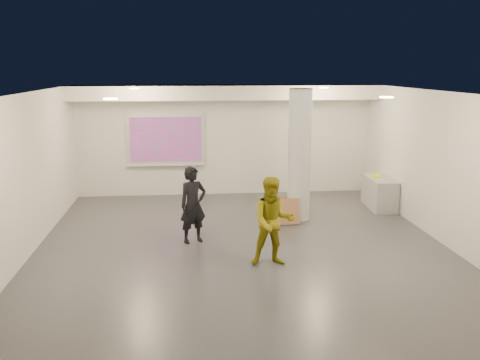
{
  "coord_description": "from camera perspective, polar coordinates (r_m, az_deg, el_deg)",
  "views": [
    {
      "loc": [
        -1.06,
        -9.97,
        3.46
      ],
      "look_at": [
        0.0,
        0.4,
        1.25
      ],
      "focal_mm": 40.0,
      "sensor_mm": 36.0,
      "label": 1
    }
  ],
  "objects": [
    {
      "name": "projection_screen",
      "position": [
        14.57,
        -7.92,
        4.23
      ],
      "size": [
        2.1,
        0.13,
        1.42
      ],
      "color": "silver",
      "rests_on": "wall_back"
    },
    {
      "name": "cardboard_back",
      "position": [
        12.4,
        5.03,
        -3.0
      ],
      "size": [
        0.5,
        0.19,
        0.53
      ],
      "primitive_type": "cube",
      "rotation": [
        -0.21,
        0.0,
        0.07
      ],
      "color": "#9A6B46",
      "rests_on": "floor"
    },
    {
      "name": "wall_left",
      "position": [
        10.58,
        -21.85,
        0.42
      ],
      "size": [
        0.01,
        9.0,
        3.0
      ],
      "primitive_type": "cube",
      "color": "silver",
      "rests_on": "floor"
    },
    {
      "name": "column",
      "position": [
        12.21,
        6.36,
        2.66
      ],
      "size": [
        0.52,
        0.52,
        3.0
      ],
      "primitive_type": "cylinder",
      "color": "silver",
      "rests_on": "floor"
    },
    {
      "name": "wall_front",
      "position": [
        5.91,
        4.86,
        -7.47
      ],
      "size": [
        8.0,
        0.01,
        3.0
      ],
      "primitive_type": "cube",
      "color": "silver",
      "rests_on": "floor"
    },
    {
      "name": "man",
      "position": [
        9.44,
        3.55,
        -4.45
      ],
      "size": [
        0.78,
        0.61,
        1.59
      ],
      "primitive_type": "imported",
      "rotation": [
        0.0,
        0.0,
        -0.01
      ],
      "color": "#998D13",
      "rests_on": "floor"
    },
    {
      "name": "downlight_ne",
      "position": [
        12.9,
        8.94,
        9.7
      ],
      "size": [
        0.22,
        0.22,
        0.02
      ],
      "primitive_type": "cylinder",
      "color": "#FFD289",
      "rests_on": "ceiling"
    },
    {
      "name": "wall_right",
      "position": [
        11.35,
        20.74,
        1.24
      ],
      "size": [
        0.01,
        9.0,
        3.0
      ],
      "primitive_type": "cube",
      "color": "silver",
      "rests_on": "floor"
    },
    {
      "name": "cardboard_front",
      "position": [
        12.02,
        5.11,
        -3.38
      ],
      "size": [
        0.54,
        0.25,
        0.58
      ],
      "primitive_type": "cube",
      "rotation": [
        -0.29,
        0.0,
        0.06
      ],
      "color": "#9A6B46",
      "rests_on": "floor"
    },
    {
      "name": "postit_pad",
      "position": [
        13.82,
        14.35,
        0.42
      ],
      "size": [
        0.25,
        0.31,
        0.03
      ],
      "primitive_type": "cube",
      "rotation": [
        0.0,
        0.0,
        -0.19
      ],
      "color": "#EDF205",
      "rests_on": "credenza"
    },
    {
      "name": "woman",
      "position": [
        10.68,
        -5.03,
        -2.67
      ],
      "size": [
        0.67,
        0.57,
        1.54
      ],
      "primitive_type": "imported",
      "rotation": [
        0.0,
        0.0,
        0.43
      ],
      "color": "black",
      "rests_on": "floor"
    },
    {
      "name": "ceiling",
      "position": [
        10.04,
        0.23,
        9.34
      ],
      "size": [
        8.0,
        9.0,
        0.01
      ],
      "primitive_type": "cube",
      "color": "silver",
      "rests_on": "floor"
    },
    {
      "name": "wall_back",
      "position": [
        14.64,
        -1.63,
        4.28
      ],
      "size": [
        8.0,
        0.01,
        3.0
      ],
      "primitive_type": "cube",
      "color": "silver",
      "rests_on": "floor"
    },
    {
      "name": "credenza",
      "position": [
        13.77,
        14.64,
        -1.34
      ],
      "size": [
        0.59,
        1.33,
        0.77
      ],
      "primitive_type": "cube",
      "rotation": [
        0.0,
        0.0,
        -0.04
      ],
      "color": "#999C9E",
      "rests_on": "floor"
    },
    {
      "name": "soffit_band",
      "position": [
        13.98,
        -1.5,
        9.34
      ],
      "size": [
        8.0,
        1.1,
        0.36
      ],
      "primitive_type": "cube",
      "color": "white",
      "rests_on": "ceiling"
    },
    {
      "name": "downlight_sw",
      "position": [
        8.56,
        -13.63,
        8.41
      ],
      "size": [
        0.22,
        0.22,
        0.02
      ],
      "primitive_type": "cylinder",
      "color": "#FFD289",
      "rests_on": "ceiling"
    },
    {
      "name": "downlight_nw",
      "position": [
        12.53,
        -11.2,
        9.55
      ],
      "size": [
        0.22,
        0.22,
        0.02
      ],
      "primitive_type": "cylinder",
      "color": "#FFD289",
      "rests_on": "ceiling"
    },
    {
      "name": "downlight_se",
      "position": [
        9.09,
        15.36,
        8.51
      ],
      "size": [
        0.22,
        0.22,
        0.02
      ],
      "primitive_type": "cylinder",
      "color": "#FFD289",
      "rests_on": "ceiling"
    },
    {
      "name": "floor",
      "position": [
        10.61,
        0.22,
        -7.07
      ],
      "size": [
        8.0,
        9.0,
        0.01
      ],
      "primitive_type": "cube",
      "color": "#35373C",
      "rests_on": "ground"
    }
  ]
}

